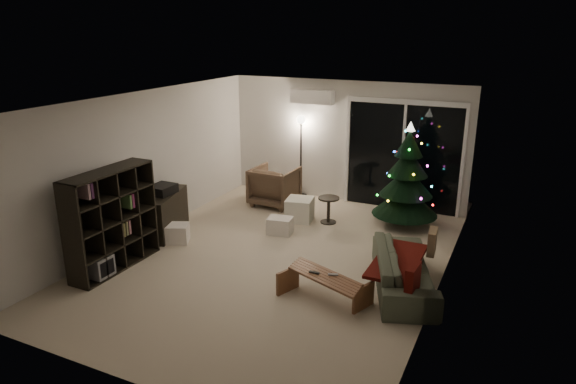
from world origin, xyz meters
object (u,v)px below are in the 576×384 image
object	(u,v)px
bookshelf	(102,218)
armchair	(275,186)
christmas_tree	(407,175)
media_cabinet	(164,214)
coffee_table	(324,288)
sofa	(404,270)

from	to	relation	value
bookshelf	armchair	size ratio (longest dim) A/B	1.75
bookshelf	christmas_tree	xyz separation A→B (m)	(3.74, 3.62, 0.20)
media_cabinet	coffee_table	bearing A→B (deg)	-31.40
media_cabinet	sofa	distance (m)	4.31
sofa	christmas_tree	distance (m)	2.57
armchair	christmas_tree	distance (m)	2.73
bookshelf	media_cabinet	world-z (taller)	bookshelf
coffee_table	christmas_tree	xyz separation A→B (m)	(0.32, 3.19, 0.78)
bookshelf	sofa	distance (m)	4.49
christmas_tree	armchair	bearing A→B (deg)	-179.95
christmas_tree	coffee_table	bearing A→B (deg)	-95.71
media_cabinet	christmas_tree	bearing A→B (deg)	15.11
bookshelf	armchair	xyz separation A→B (m)	(1.06, 3.62, -0.37)
armchair	bookshelf	bearing A→B (deg)	74.77
sofa	coffee_table	bearing A→B (deg)	111.53
bookshelf	coffee_table	xyz separation A→B (m)	(3.42, 0.44, -0.58)
bookshelf	sofa	world-z (taller)	bookshelf
bookshelf	christmas_tree	size ratio (longest dim) A/B	0.80
media_cabinet	christmas_tree	distance (m)	4.39
bookshelf	christmas_tree	distance (m)	5.21
coffee_table	bookshelf	bearing A→B (deg)	-151.44
media_cabinet	armchair	world-z (taller)	armchair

